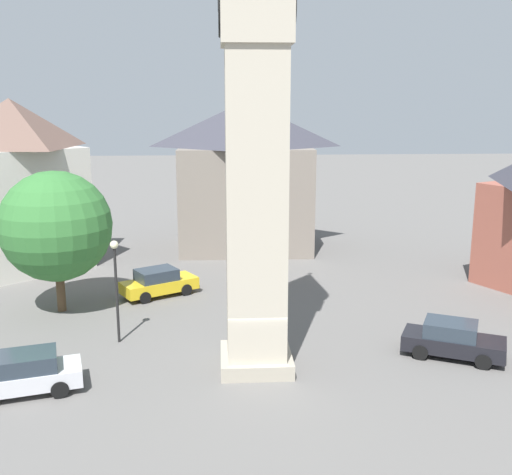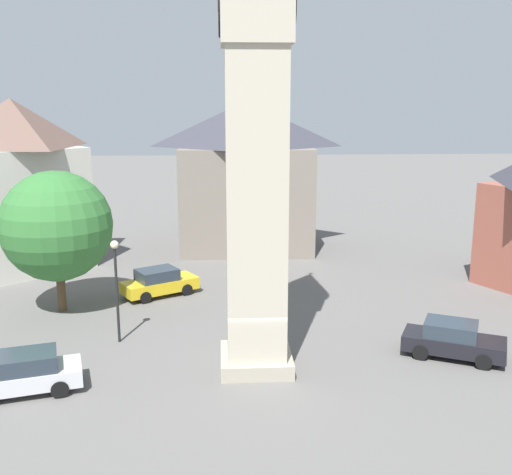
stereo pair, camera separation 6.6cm
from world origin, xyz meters
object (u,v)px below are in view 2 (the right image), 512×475
Objects in this scene: car_red_corner at (453,340)px; building_shop_left at (17,183)px; car_silver_kerb at (159,282)px; building_terrace_right at (246,175)px; pedestrian at (246,268)px; lamp_post at (116,274)px; clock_tower at (256,38)px; tree at (57,226)px; car_white_side at (24,373)px.

building_shop_left is at bearing 55.43° from car_red_corner.
building_terrace_right is at bearing -25.92° from car_silver_kerb.
building_shop_left is at bearing 71.25° from pedestrian.
building_shop_left reaches higher than lamp_post.
building_shop_left is (15.50, 22.50, 4.70)m from car_red_corner.
car_red_corner is at bearing -124.47° from car_silver_kerb.
clock_tower reaches higher than building_terrace_right.
car_silver_kerb and car_red_corner have the same top height.
car_silver_kerb is at bearing 55.53° from car_red_corner.
lamp_post is at bearing 63.63° from clock_tower.
car_silver_kerb is at bearing -124.70° from building_shop_left.
clock_tower is 4.67× the size of lamp_post.
car_red_corner is (-8.98, -13.08, 0.00)m from car_silver_kerb.
lamp_post is (-6.53, 1.14, 2.38)m from car_silver_kerb.
tree is at bearing 114.77° from car_silver_kerb.
building_terrace_right is (10.88, -5.29, 4.62)m from car_silver_kerb.
lamp_post is (-13.05, -8.27, -2.32)m from building_shop_left.
building_shop_left is (17.69, 5.62, 4.70)m from car_white_side.
car_white_side is at bearing 97.39° from car_red_corner.
lamp_post is at bearing 170.07° from car_silver_kerb.
building_terrace_right is at bearing -2.49° from pedestrian.
clock_tower is 14.54m from car_red_corner.
building_shop_left is at bearing 106.52° from building_terrace_right.
building_shop_left reaches higher than pedestrian.
clock_tower is 21.63m from building_terrace_right.
tree is at bearing -151.74° from building_shop_left.
clock_tower is at bearing -78.83° from car_white_side.
car_red_corner is at bearing -86.61° from clock_tower.
building_terrace_right is at bearing -20.28° from lamp_post.
building_shop_left is (6.52, 9.42, 4.70)m from car_silver_kerb.
building_shop_left reaches higher than building_terrace_right.
car_white_side is at bearing 101.17° from clock_tower.
clock_tower is 4.91× the size of car_silver_kerb.
tree is (-3.85, 9.62, 3.42)m from pedestrian.
tree is at bearing 69.12° from car_red_corner.
car_red_corner is 0.62× the size of tree.
pedestrian is 0.16× the size of building_terrace_right.
clock_tower is 14.58m from tree.
car_red_corner is at bearing -158.57° from building_terrace_right.
car_silver_kerb is at bearing 154.08° from building_terrace_right.
car_silver_kerb is 12.95m from building_terrace_right.
building_terrace_right is at bearing -37.50° from tree.
building_terrace_right is 18.69m from lamp_post.
car_red_corner is 17.03m from car_white_side.
tree is at bearing 5.95° from car_white_side.
lamp_post is at bearing -140.37° from tree.
clock_tower is 12.82× the size of pedestrian.
car_red_corner is 13.44m from pedestrian.
building_terrace_right is at bearing -22.40° from car_white_side.
building_terrace_right is at bearing -73.48° from building_shop_left.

